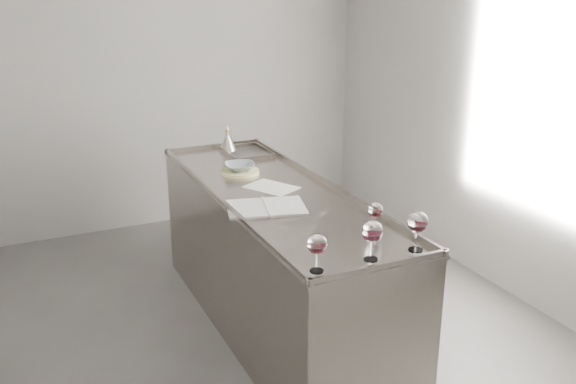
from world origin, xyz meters
name	(u,v)px	position (x,y,z in m)	size (l,w,h in m)	color
room_shell	(211,140)	(0.00, 0.00, 1.40)	(4.54, 5.04, 2.84)	#4B4947
counter	(276,262)	(0.50, 0.30, 0.47)	(0.77, 2.42, 0.97)	gray
wine_glass_left	(317,245)	(0.22, -0.78, 1.07)	(0.09, 0.09, 0.18)	white
wine_glass_middle	(372,232)	(0.52, -0.78, 1.08)	(0.10, 0.10, 0.20)	white
wine_glass_right	(418,223)	(0.77, -0.78, 1.08)	(0.10, 0.10, 0.20)	white
wine_glass_small	(376,211)	(0.72, -0.49, 1.05)	(0.08, 0.08, 0.16)	white
notebook	(266,207)	(0.34, 0.07, 0.95)	(0.51, 0.42, 0.02)	white
loose_paper_top	(272,187)	(0.52, 0.41, 0.94)	(0.22, 0.31, 0.00)	silver
trivet	(240,172)	(0.45, 0.78, 0.95)	(0.26, 0.26, 0.02)	#EDE699
ceramic_bowl	(240,167)	(0.45, 0.78, 0.98)	(0.20, 0.20, 0.05)	gray
wine_funnel	(228,142)	(0.58, 1.38, 1.00)	(0.13, 0.13, 0.20)	#AEA69B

